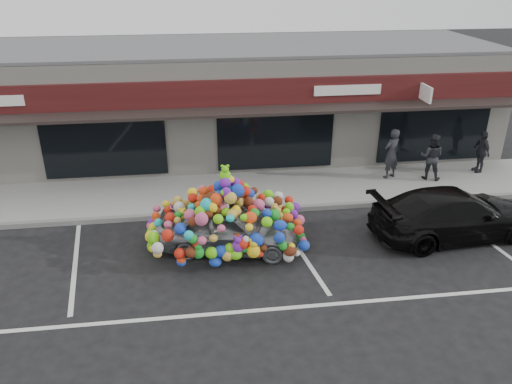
{
  "coord_description": "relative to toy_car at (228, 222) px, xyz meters",
  "views": [
    {
      "loc": [
        0.09,
        -11.39,
        7.29
      ],
      "look_at": [
        1.76,
        1.4,
        1.25
      ],
      "focal_mm": 35.0,
      "sensor_mm": 36.0,
      "label": 1
    }
  ],
  "objects": [
    {
      "name": "lane_line",
      "position": [
        1.12,
        -2.8,
        -0.81
      ],
      "size": [
        14.0,
        0.12,
        0.01
      ],
      "primitive_type": "cube",
      "color": "silver",
      "rests_on": "ground"
    },
    {
      "name": "kerb",
      "position": [
        -0.88,
        2.0,
        -0.74
      ],
      "size": [
        26.0,
        0.18,
        0.16
      ],
      "primitive_type": "cube",
      "color": "slate",
      "rests_on": "ground"
    },
    {
      "name": "black_sedan",
      "position": [
        6.46,
        -0.13,
        -0.12
      ],
      "size": [
        2.38,
        4.99,
        1.4
      ],
      "primitive_type": "imported",
      "rotation": [
        0.0,
        0.0,
        1.66
      ],
      "color": "black",
      "rests_on": "ground"
    },
    {
      "name": "ground",
      "position": [
        -0.88,
        -0.5,
        -0.82
      ],
      "size": [
        90.0,
        90.0,
        0.0
      ],
      "primitive_type": "plane",
      "color": "black",
      "rests_on": "ground"
    },
    {
      "name": "pedestrian_b",
      "position": [
        7.47,
        3.6,
        0.16
      ],
      "size": [
        1.01,
        0.94,
        1.66
      ],
      "primitive_type": "imported",
      "rotation": [
        0.0,
        0.0,
        2.65
      ],
      "color": "black",
      "rests_on": "sidewalk"
    },
    {
      "name": "pedestrian_c",
      "position": [
        9.59,
        3.99,
        0.11
      ],
      "size": [
        0.92,
        0.41,
        1.55
      ],
      "primitive_type": "imported",
      "rotation": [
        0.0,
        0.0,
        4.75
      ],
      "color": "#28252B",
      "rests_on": "sidewalk"
    },
    {
      "name": "toy_car",
      "position": [
        0.0,
        0.0,
        0.0
      ],
      "size": [
        2.83,
        4.42,
        2.41
      ],
      "rotation": [
        0.0,
        0.0,
        1.37
      ],
      "color": "gray",
      "rests_on": "ground"
    },
    {
      "name": "parking_stripe_left",
      "position": [
        -4.08,
        -0.3,
        -0.81
      ],
      "size": [
        0.73,
        4.37,
        0.01
      ],
      "primitive_type": "cube",
      "rotation": [
        0.0,
        0.0,
        0.14
      ],
      "color": "silver",
      "rests_on": "ground"
    },
    {
      "name": "pedestrian_a",
      "position": [
        6.11,
        3.88,
        0.24
      ],
      "size": [
        0.78,
        0.68,
        1.81
      ],
      "primitive_type": "imported",
      "rotation": [
        0.0,
        0.0,
        3.58
      ],
      "color": "black",
      "rests_on": "sidewalk"
    },
    {
      "name": "sidewalk",
      "position": [
        -0.88,
        3.5,
        -0.74
      ],
      "size": [
        26.0,
        3.0,
        0.15
      ],
      "primitive_type": "cube",
      "color": "gray",
      "rests_on": "ground"
    },
    {
      "name": "parking_stripe_mid",
      "position": [
        1.92,
        -0.3,
        -0.81
      ],
      "size": [
        0.73,
        4.37,
        0.01
      ],
      "primitive_type": "cube",
      "rotation": [
        0.0,
        0.0,
        0.14
      ],
      "color": "silver",
      "rests_on": "ground"
    },
    {
      "name": "shop_building",
      "position": [
        -0.88,
        7.94,
        1.35
      ],
      "size": [
        24.0,
        7.2,
        4.31
      ],
      "color": "beige",
      "rests_on": "ground"
    },
    {
      "name": "parking_stripe_right",
      "position": [
        7.32,
        -0.3,
        -0.81
      ],
      "size": [
        0.73,
        4.37,
        0.01
      ],
      "primitive_type": "cube",
      "rotation": [
        0.0,
        0.0,
        0.14
      ],
      "color": "silver",
      "rests_on": "ground"
    }
  ]
}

